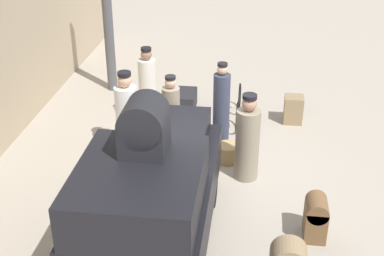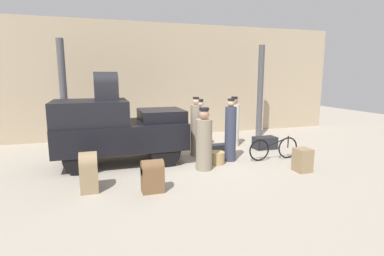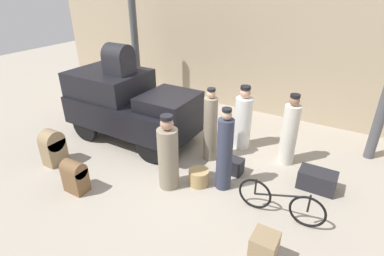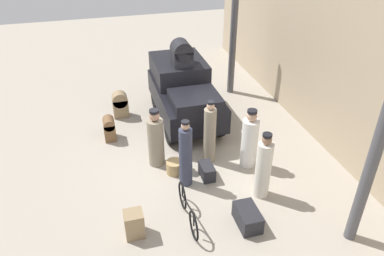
% 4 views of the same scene
% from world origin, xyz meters
% --- Properties ---
extents(ground_plane, '(30.00, 30.00, 0.00)m').
position_xyz_m(ground_plane, '(0.00, 0.00, 0.00)').
color(ground_plane, '#A89E8E').
extents(canopy_pillar_right, '(0.23, 0.23, 3.63)m').
position_xyz_m(canopy_pillar_right, '(3.86, 2.68, 1.81)').
color(canopy_pillar_right, '#4C4C51').
rests_on(canopy_pillar_right, ground).
extents(truck, '(3.54, 1.73, 1.80)m').
position_xyz_m(truck, '(-1.92, 0.52, 1.00)').
color(truck, black).
rests_on(truck, ground).
extents(bicycle, '(1.61, 0.04, 0.68)m').
position_xyz_m(bicycle, '(2.50, -0.53, 0.33)').
color(bicycle, black).
rests_on(bicycle, ground).
extents(wicker_basket, '(0.44, 0.44, 0.34)m').
position_xyz_m(wicker_basket, '(0.74, -0.42, 0.17)').
color(wicker_basket, tan).
rests_on(wicker_basket, ground).
extents(porter_with_bicycle, '(0.33, 0.33, 1.81)m').
position_xyz_m(porter_with_bicycle, '(1.22, -0.24, 0.84)').
color(porter_with_bicycle, '#33384C').
rests_on(porter_with_bicycle, ground).
extents(porter_standing_middle, '(0.43, 0.43, 1.67)m').
position_xyz_m(porter_standing_middle, '(0.91, 1.57, 0.75)').
color(porter_standing_middle, white).
rests_on(porter_standing_middle, ground).
extents(porter_lifting_near_truck, '(0.32, 0.32, 1.82)m').
position_xyz_m(porter_lifting_near_truck, '(0.46, 0.62, 0.85)').
color(porter_lifting_near_truck, gray).
rests_on(porter_lifting_near_truck, ground).
extents(porter_carrying_trunk, '(0.37, 0.37, 1.74)m').
position_xyz_m(porter_carrying_trunk, '(2.12, 1.40, 0.80)').
color(porter_carrying_trunk, silver).
rests_on(porter_carrying_trunk, ground).
extents(conductor_in_dark_uniform, '(0.43, 0.43, 1.65)m').
position_xyz_m(conductor_in_dark_uniform, '(0.21, -0.79, 0.74)').
color(conductor_in_dark_uniform, gray).
rests_on(conductor_in_dark_uniform, ground).
extents(trunk_large_brown, '(0.75, 0.45, 0.41)m').
position_xyz_m(trunk_large_brown, '(2.95, 0.70, 0.21)').
color(trunk_large_brown, '#232328').
rests_on(trunk_large_brown, ground).
extents(suitcase_black_upright, '(0.38, 0.40, 0.61)m').
position_xyz_m(suitcase_black_upright, '(2.59, -1.73, 0.30)').
color(suitcase_black_upright, '#937A56').
rests_on(suitcase_black_upright, ground).
extents(suitcase_tan_flat, '(0.46, 0.33, 0.71)m').
position_xyz_m(suitcase_tan_flat, '(-1.36, -1.91, 0.38)').
color(suitcase_tan_flat, brown).
rests_on(suitcase_tan_flat, ground).
extents(trunk_umber_medium, '(0.57, 0.31, 0.37)m').
position_xyz_m(trunk_umber_medium, '(1.14, 0.34, 0.18)').
color(trunk_umber_medium, '#232328').
rests_on(trunk_umber_medium, ground).
extents(trunk_on_truck_roof, '(0.62, 0.60, 0.76)m').
position_xyz_m(trunk_on_truck_roof, '(-2.14, 0.52, 2.16)').
color(trunk_on_truck_roof, '#232328').
rests_on(trunk_on_truck_roof, truck).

